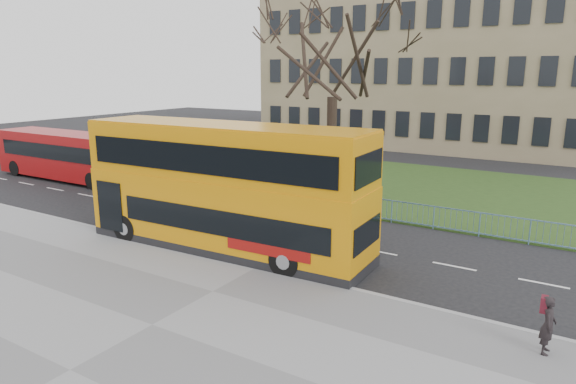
{
  "coord_description": "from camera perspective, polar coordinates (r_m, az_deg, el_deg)",
  "views": [
    {
      "loc": [
        10.16,
        -15.9,
        7.08
      ],
      "look_at": [
        -0.32,
        1.0,
        2.34
      ],
      "focal_mm": 32.0,
      "sensor_mm": 36.0,
      "label": 1
    }
  ],
  "objects": [
    {
      "name": "pedestrian",
      "position": [
        14.73,
        26.94,
        -13.04
      ],
      "size": [
        0.38,
        0.56,
        1.52
      ],
      "primitive_type": "imported",
      "rotation": [
        0.0,
        0.0,
        1.6
      ],
      "color": "black",
      "rests_on": "pavement"
    },
    {
      "name": "grass_verge",
      "position": [
        32.63,
        12.89,
        0.59
      ],
      "size": [
        80.0,
        15.4,
        0.08
      ],
      "primitive_type": "cube",
      "color": "#223A15",
      "rests_on": "ground"
    },
    {
      "name": "yellow_bus",
      "position": [
        20.29,
        -7.07,
        0.78
      ],
      "size": [
        12.04,
        3.3,
        5.0
      ],
      "rotation": [
        0.0,
        0.0,
        0.04
      ],
      "color": "orange",
      "rests_on": "ground"
    },
    {
      "name": "guard_railing",
      "position": [
        25.53,
        7.25,
        -1.53
      ],
      "size": [
        40.0,
        0.12,
        1.1
      ],
      "primitive_type": null,
      "color": "#6693B5",
      "rests_on": "ground"
    },
    {
      "name": "pavement",
      "position": [
        15.37,
        -14.84,
        -14.26
      ],
      "size": [
        80.0,
        10.5,
        0.12
      ],
      "primitive_type": "cube",
      "color": "slate",
      "rests_on": "ground"
    },
    {
      "name": "ground",
      "position": [
        20.15,
        -0.74,
        -7.17
      ],
      "size": [
        120.0,
        120.0,
        0.0
      ],
      "primitive_type": "plane",
      "color": "black",
      "rests_on": "ground"
    },
    {
      "name": "bare_tree",
      "position": [
        29.05,
        4.99,
        12.57
      ],
      "size": [
        9.25,
        9.25,
        13.21
      ],
      "primitive_type": null,
      "color": "black",
      "rests_on": "grass_verge"
    },
    {
      "name": "kerb",
      "position": [
        18.93,
        -3.29,
        -8.36
      ],
      "size": [
        80.0,
        0.2,
        0.14
      ],
      "primitive_type": "cube",
      "color": "gray",
      "rests_on": "ground"
    },
    {
      "name": "civic_building",
      "position": [
        53.11,
        15.62,
        12.83
      ],
      "size": [
        30.0,
        15.0,
        14.0
      ],
      "primitive_type": "cube",
      "color": "#827252",
      "rests_on": "ground"
    },
    {
      "name": "red_bus",
      "position": [
        36.76,
        -23.17,
        3.81
      ],
      "size": [
        11.73,
        2.81,
        3.09
      ],
      "rotation": [
        0.0,
        0.0,
        0.01
      ],
      "color": "maroon",
      "rests_on": "ground"
    }
  ]
}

